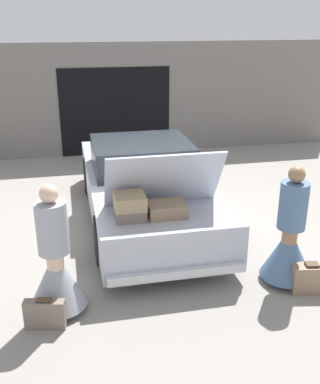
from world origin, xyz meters
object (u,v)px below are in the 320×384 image
object	(u,v)px
car	(144,186)
suitcase_beside_right_person	(310,278)
suitcase_beside_left_person	(45,314)
person_left	(56,268)
person_right	(289,242)

from	to	relation	value
car	suitcase_beside_right_person	distance (m)	3.23
suitcase_beside_left_person	suitcase_beside_right_person	size ratio (longest dim) A/B	0.96
suitcase_beside_left_person	suitcase_beside_right_person	xyz separation A→B (m)	(3.35, 0.04, 0.01)
person_left	suitcase_beside_left_person	bearing A→B (deg)	-14.81
car	suitcase_beside_left_person	xyz separation A→B (m)	(-1.66, -2.76, -0.43)
suitcase_beside_right_person	suitcase_beside_left_person	bearing A→B (deg)	-179.28
person_left	person_right	bearing A→B (deg)	100.85
person_right	suitcase_beside_right_person	world-z (taller)	person_right
car	suitcase_beside_right_person	xyz separation A→B (m)	(1.70, -2.72, -0.41)
person_right	suitcase_beside_left_person	size ratio (longest dim) A/B	3.38
person_right	suitcase_beside_right_person	size ratio (longest dim) A/B	3.24
suitcase_beside_left_person	person_left	bearing A→B (deg)	64.77
person_left	suitcase_beside_right_person	xyz separation A→B (m)	(3.20, -0.28, -0.38)
car	person_right	bearing A→B (deg)	-57.96
person_right	suitcase_beside_left_person	xyz separation A→B (m)	(-3.17, -0.35, -0.40)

